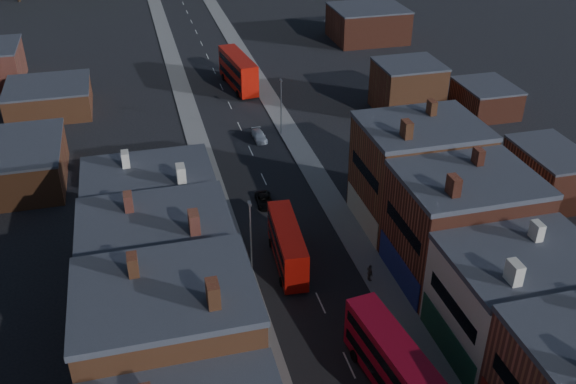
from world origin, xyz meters
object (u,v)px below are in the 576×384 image
bus_2 (238,70)px  car_2 (264,200)px  bus_1 (393,363)px  car_1 (387,348)px  ped_3 (370,273)px  bus_0 (287,245)px  car_3 (259,136)px

bus_2 → car_2: (-3.95, -36.96, -2.37)m
bus_1 → bus_2: bus_2 is taller
car_1 → ped_3: 9.61m
bus_1 → ped_3: bus_1 is taller
bus_0 → bus_1: size_ratio=0.89×
car_2 → car_1: bearing=-77.0°
bus_2 → ped_3: bus_2 is taller
car_2 → bus_0: bearing=-88.7°
car_2 → bus_2: bearing=86.6°
bus_2 → car_2: size_ratio=3.26×
bus_2 → car_2: 37.25m
car_2 → car_3: size_ratio=0.99×
bus_0 → car_1: 14.99m
bus_0 → bus_2: 48.86m
bus_2 → car_3: bus_2 is taller
car_1 → car_3: car_1 is taller
car_3 → ped_3: size_ratio=2.19×
bus_0 → car_2: size_ratio=2.64×
car_1 → car_3: bearing=98.7°
bus_1 → car_3: (-0.49, 46.08, -2.08)m
bus_0 → bus_2: size_ratio=0.81×
bus_1 → car_1: size_ratio=3.05×
bus_0 → car_2: bus_0 is taller
bus_1 → car_1: 4.25m
car_1 → car_2: bearing=106.8°
car_2 → ped_3: bearing=-65.1°
bus_2 → ped_3: 53.41m
car_1 → car_3: 42.55m
bus_1 → ped_3: size_ratio=6.41×
bus_0 → ped_3: bus_0 is taller
ped_3 → bus_2: bearing=-2.4°
bus_0 → ped_3: (6.97, -4.64, -1.35)m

